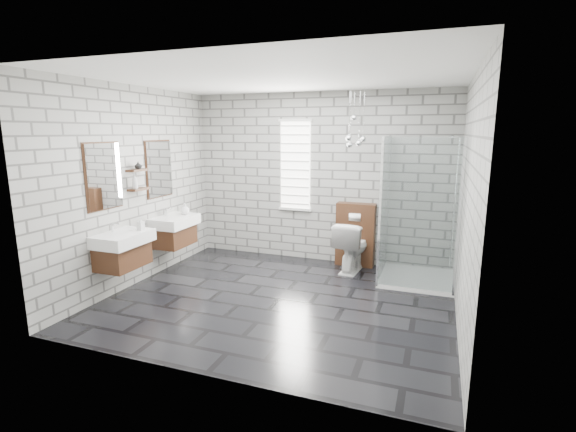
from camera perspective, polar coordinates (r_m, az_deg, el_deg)
The scene contains 20 objects.
floor at distance 5.41m, azimuth -1.21°, elevation -11.38°, with size 4.20×3.60×0.02m, color black.
ceiling at distance 5.02m, azimuth -1.34°, elevation 18.55°, with size 4.20×3.60×0.02m, color white.
wall_back at distance 6.75m, azimuth 4.31°, elevation 5.14°, with size 4.20×0.02×2.70m, color #9F9F9A.
wall_front at distance 3.44m, azimuth -12.21°, elevation -1.23°, with size 4.20×0.02×2.70m, color #9F9F9A.
wall_left at distance 6.12m, azimuth -20.07°, elevation 3.82°, with size 0.02×3.60×2.70m, color #9F9F9A.
wall_right at distance 4.72m, azimuth 23.39°, elevation 1.48°, with size 0.02×3.60×2.70m, color #9F9F9A.
vanity_left at distance 5.65m, azimuth -21.93°, elevation -3.03°, with size 0.47×0.70×1.57m.
vanity_right at distance 6.48m, azimuth -15.53°, elevation -0.83°, with size 0.47×0.70×1.57m.
shelf_lower at distance 6.03m, azimuth -19.77°, elevation 3.46°, with size 0.14×0.30×0.03m, color #462715.
shelf_upper at distance 6.01m, azimuth -19.94°, elevation 5.91°, with size 0.14×0.30×0.03m, color #462715.
window at distance 6.82m, azimuth 1.01°, elevation 6.92°, with size 0.56×0.05×1.48m.
cistern_panel at distance 6.65m, azimuth 9.20°, elevation -2.52°, with size 0.60×0.20×1.00m, color #462715.
flush_plate at distance 6.48m, azimuth 9.11°, elevation -0.16°, with size 0.18×0.01×0.12m, color silver.
shower_enclosure at distance 6.05m, azimuth 16.39°, elevation -4.22°, with size 1.00×1.00×2.03m.
pendant_cluster at distance 6.13m, azimuth 9.13°, elevation 10.77°, with size 0.28×0.23×0.84m.
toilet at distance 6.43m, azimuth 8.72°, elevation -4.09°, with size 0.43×0.75×0.76m, color white.
soap_bottle_a at distance 5.66m, azimuth -19.51°, elevation -0.99°, with size 0.07×0.08×0.17m, color #B2B2B2.
soap_bottle_b at distance 6.54m, azimuth -13.91°, elevation 0.95°, with size 0.13×0.13×0.17m, color #B2B2B2.
soap_bottle_c at distance 5.96m, azimuth -20.22°, elevation 4.45°, with size 0.08×0.08×0.20m, color #B2B2B2.
vase at distance 6.01m, azimuth -19.80°, elevation 6.53°, with size 0.09×0.09×0.10m, color #B2B2B2.
Camera 1 is at (1.80, -4.65, 2.09)m, focal length 26.00 mm.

